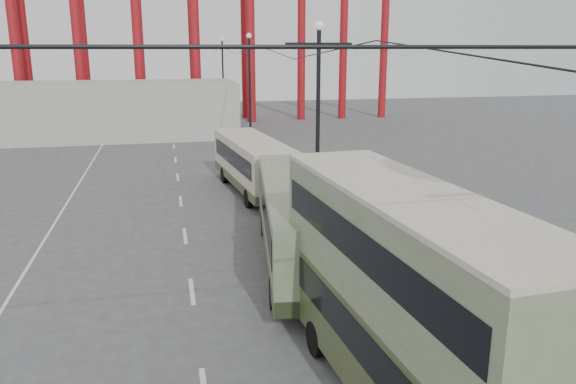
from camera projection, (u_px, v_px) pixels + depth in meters
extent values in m
cube|color=silver|center=(183.00, 217.00, 27.75)|extent=(0.15, 82.00, 0.01)
cube|color=silver|center=(303.00, 204.00, 30.02)|extent=(0.12, 120.00, 0.01)
cube|color=silver|center=(58.00, 218.00, 27.45)|extent=(0.12, 120.00, 0.01)
cylinder|color=black|center=(318.00, 125.00, 27.05)|extent=(0.20, 0.20, 9.00)
cylinder|color=black|center=(317.00, 209.00, 28.10)|extent=(0.44, 0.44, 0.50)
cube|color=black|center=(319.00, 44.00, 26.10)|extent=(3.20, 0.10, 0.10)
sphere|color=white|center=(319.00, 26.00, 25.90)|extent=(0.44, 0.44, 0.44)
cylinder|color=black|center=(250.00, 92.00, 47.86)|extent=(0.20, 0.20, 9.00)
cylinder|color=black|center=(251.00, 141.00, 48.92)|extent=(0.44, 0.44, 0.50)
cube|color=black|center=(249.00, 46.00, 46.92)|extent=(3.20, 0.10, 0.10)
sphere|color=white|center=(249.00, 36.00, 46.72)|extent=(0.44, 0.44, 0.44)
cylinder|color=black|center=(223.00, 78.00, 68.68)|extent=(0.20, 0.20, 9.00)
cylinder|color=black|center=(224.00, 113.00, 69.74)|extent=(0.44, 0.44, 0.50)
cube|color=black|center=(222.00, 46.00, 67.74)|extent=(3.20, 0.10, 0.10)
sphere|color=white|center=(222.00, 40.00, 67.54)|extent=(0.44, 0.44, 0.44)
cylinder|color=maroon|center=(344.00, 22.00, 64.16)|extent=(0.90, 0.90, 22.00)
cylinder|color=maroon|center=(384.00, 58.00, 66.19)|extent=(0.90, 0.90, 14.00)
cube|color=#A0A09B|center=(117.00, 110.00, 52.58)|extent=(22.00, 10.00, 5.00)
cube|color=#373E21|center=(402.00, 345.00, 12.67)|extent=(3.10, 9.79, 2.12)
cube|color=black|center=(403.00, 327.00, 12.56)|extent=(3.00, 7.87, 0.87)
cube|color=#667555|center=(404.00, 296.00, 12.37)|extent=(3.12, 9.79, 0.29)
cube|color=#667555|center=(407.00, 244.00, 12.07)|extent=(3.10, 9.79, 2.12)
cube|color=black|center=(407.00, 240.00, 12.04)|extent=(3.10, 9.21, 0.82)
cube|color=beige|center=(410.00, 194.00, 11.79)|extent=(3.12, 9.79, 0.12)
cylinder|color=black|center=(316.00, 339.00, 15.15)|extent=(0.34, 0.98, 0.96)
cylinder|color=black|center=(389.00, 327.00, 15.75)|extent=(0.34, 0.98, 0.96)
cube|color=#667555|center=(299.00, 218.00, 21.33)|extent=(4.06, 11.63, 2.49)
cube|color=black|center=(299.00, 208.00, 21.23)|extent=(3.93, 10.41, 0.98)
cube|color=#373E21|center=(298.00, 243.00, 21.58)|extent=(4.09, 11.64, 0.52)
cube|color=#667555|center=(299.00, 185.00, 21.00)|extent=(4.08, 11.63, 0.17)
cylinder|color=black|center=(265.00, 226.00, 24.66)|extent=(0.42, 1.06, 1.04)
cylinder|color=black|center=(317.00, 224.00, 24.85)|extent=(0.42, 1.06, 1.04)
cylinder|color=black|center=(274.00, 291.00, 18.06)|extent=(0.42, 1.06, 1.04)
cylinder|color=black|center=(346.00, 288.00, 18.25)|extent=(0.42, 1.06, 1.04)
cube|color=beige|center=(253.00, 163.00, 32.15)|extent=(3.51, 10.06, 2.36)
cube|color=black|center=(253.00, 156.00, 32.05)|extent=(3.43, 8.89, 0.94)
cube|color=#373E21|center=(253.00, 179.00, 32.38)|extent=(3.54, 10.06, 0.49)
cube|color=beige|center=(253.00, 141.00, 31.84)|extent=(3.53, 10.06, 0.16)
cylinder|color=black|center=(225.00, 176.00, 34.47)|extent=(0.38, 1.01, 0.98)
cylinder|color=black|center=(260.00, 173.00, 35.15)|extent=(0.38, 1.01, 0.98)
cylinder|color=black|center=(247.00, 198.00, 29.40)|extent=(0.38, 1.01, 0.98)
cylinder|color=black|center=(288.00, 194.00, 30.09)|extent=(0.38, 1.01, 0.98)
imported|color=black|center=(285.00, 232.00, 22.78)|extent=(0.72, 0.64, 1.66)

